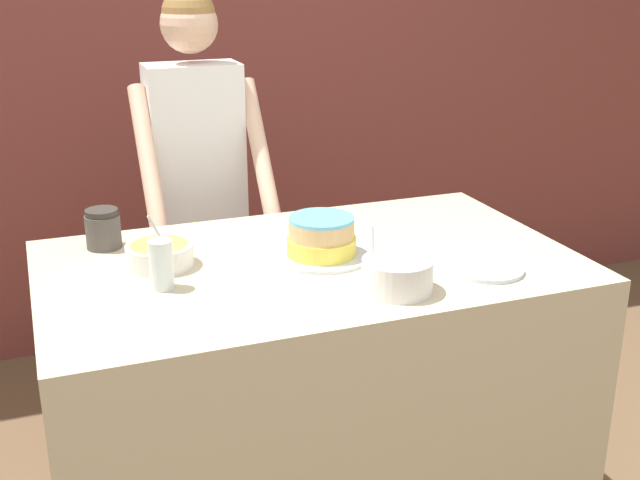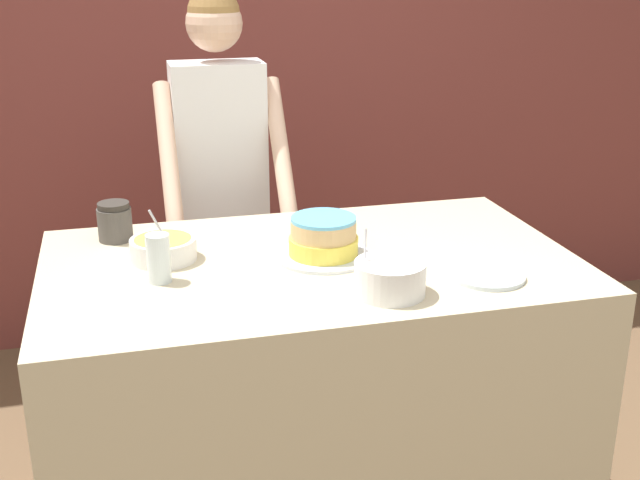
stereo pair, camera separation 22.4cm
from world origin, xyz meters
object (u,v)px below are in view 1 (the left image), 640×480
frosting_bowl_yellow (160,254)px  drinking_glass (161,265)px  frosting_bowl_white (397,274)px  cake (321,239)px  ceramic_plate (487,269)px  person_baker (197,166)px  stoneware_jar (103,229)px

frosting_bowl_yellow → drinking_glass: size_ratio=1.42×
frosting_bowl_white → drinking_glass: bearing=157.7°
cake → ceramic_plate: cake is taller
person_baker → ceramic_plate: bearing=-61.3°
ceramic_plate → stoneware_jar: 1.13m
person_baker → ceramic_plate: (0.58, -1.06, -0.09)m
cake → frosting_bowl_yellow: (-0.45, 0.10, -0.02)m
stoneware_jar → person_baker: bearing=51.2°
frosting_bowl_white → stoneware_jar: 0.91m
frosting_bowl_yellow → ceramic_plate: size_ratio=0.93×
cake → frosting_bowl_yellow: size_ratio=1.49×
cake → frosting_bowl_white: size_ratio=1.53×
frosting_bowl_yellow → person_baker: bearing=69.4°
frosting_bowl_yellow → ceramic_plate: frosting_bowl_yellow is taller
person_baker → cake: 0.82m
cake → frosting_bowl_white: (0.10, -0.30, -0.01)m
frosting_bowl_white → person_baker: bearing=104.6°
frosting_bowl_yellow → drinking_glass: frosting_bowl_yellow is taller
ceramic_plate → frosting_bowl_yellow: bearing=156.9°
frosting_bowl_white → drinking_glass: (-0.57, 0.23, 0.02)m
cake → stoneware_jar: (-0.58, 0.30, 0.00)m
person_baker → drinking_glass: size_ratio=12.53×
frosting_bowl_white → drinking_glass: size_ratio=1.39×
person_baker → stoneware_jar: size_ratio=14.00×
ceramic_plate → stoneware_jar: (-0.97, 0.57, 0.05)m
cake → stoneware_jar: bearing=152.3°
drinking_glass → person_baker: bearing=71.7°
person_baker → stoneware_jar: bearing=-128.8°
person_baker → cake: (0.19, -0.79, -0.04)m
frosting_bowl_yellow → stoneware_jar: size_ratio=1.59×
drinking_glass → ceramic_plate: 0.89m
ceramic_plate → drinking_glass: bearing=167.2°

